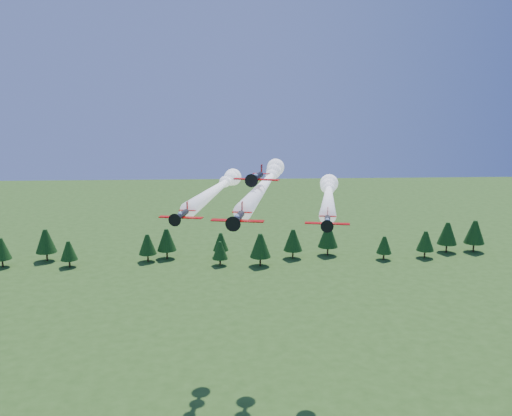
{
  "coord_description": "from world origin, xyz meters",
  "views": [
    {
      "loc": [
        -3.41,
        -82.28,
        58.11
      ],
      "look_at": [
        0.89,
        0.0,
        41.24
      ],
      "focal_mm": 40.0,
      "sensor_mm": 36.0,
      "label": 1
    }
  ],
  "objects_px": {
    "plane_left": "(219,187)",
    "plane_slot": "(257,177)",
    "plane_lead": "(266,182)",
    "plane_right": "(329,193)"
  },
  "relations": [
    {
      "from": "plane_lead",
      "to": "plane_right",
      "type": "distance_m",
      "value": 11.65
    },
    {
      "from": "plane_lead",
      "to": "plane_right",
      "type": "bearing_deg",
      "value": 8.52
    },
    {
      "from": "plane_left",
      "to": "plane_lead",
      "type": "bearing_deg",
      "value": -26.0
    },
    {
      "from": "plane_lead",
      "to": "plane_slot",
      "type": "bearing_deg",
      "value": -90.55
    },
    {
      "from": "plane_lead",
      "to": "plane_right",
      "type": "xyz_separation_m",
      "value": [
        11.45,
        -0.5,
        -2.05
      ]
    },
    {
      "from": "plane_right",
      "to": "plane_lead",
      "type": "bearing_deg",
      "value": -171.91
    },
    {
      "from": "plane_left",
      "to": "plane_slot",
      "type": "distance_m",
      "value": 19.63
    },
    {
      "from": "plane_lead",
      "to": "plane_slot",
      "type": "xyz_separation_m",
      "value": [
        -2.3,
        -11.24,
        2.63
      ]
    },
    {
      "from": "plane_right",
      "to": "plane_slot",
      "type": "relative_size",
      "value": 4.81
    },
    {
      "from": "plane_left",
      "to": "plane_slot",
      "type": "relative_size",
      "value": 5.38
    }
  ]
}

